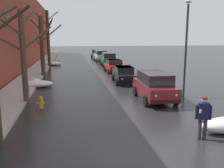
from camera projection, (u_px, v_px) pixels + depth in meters
ground_plane at (146, 159)px, 8.29m from camera, size 200.00×200.00×0.00m
left_sidewalk_slab at (31, 77)px, 24.64m from camera, size 2.42×80.00×0.16m
brick_townhouse_facade at (9, 25)px, 23.40m from camera, size 0.63×80.00×10.25m
snow_bank_near_corner_left at (53, 64)px, 35.15m from camera, size 2.49×1.27×0.48m
snow_bank_near_corner_right at (161, 87)px, 18.22m from camera, size 1.66×1.26×0.75m
snow_bank_along_right_kerb at (37, 84)px, 19.98m from camera, size 2.33×1.24×0.70m
bare_tree_second_along_sidewalk at (23, 53)px, 14.65m from camera, size 3.60×2.35×5.63m
bare_tree_mid_block at (42, 45)px, 24.93m from camera, size 3.07×2.64×6.05m
bare_tree_far_down_block at (48, 38)px, 32.45m from camera, size 2.84×2.74×7.36m
suv_maroon_approaching_near_lane at (154, 85)px, 15.77m from camera, size 2.14×4.47×1.82m
sedan_black_parked_kerbside_close at (124, 74)px, 21.93m from camera, size 2.01×4.19×1.42m
sedan_red_parked_kerbside_mid at (114, 66)px, 28.38m from camera, size 2.05×4.07×1.42m
suv_green_parked_far_down_block at (109, 59)px, 34.56m from camera, size 2.19×4.76×1.82m
suv_silver_queued_behind_truck at (101, 55)px, 40.94m from camera, size 2.11×4.34×1.82m
sedan_grey_at_far_intersection at (96, 54)px, 48.31m from camera, size 2.02×4.26×1.42m
pedestrian_with_coffee at (203, 114)px, 9.67m from camera, size 0.63×0.37×1.76m
fire_hydrant at (41, 102)px, 14.11m from camera, size 0.42×0.22×0.71m
street_lamp_post at (186, 45)px, 16.17m from camera, size 0.44×0.24×6.31m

